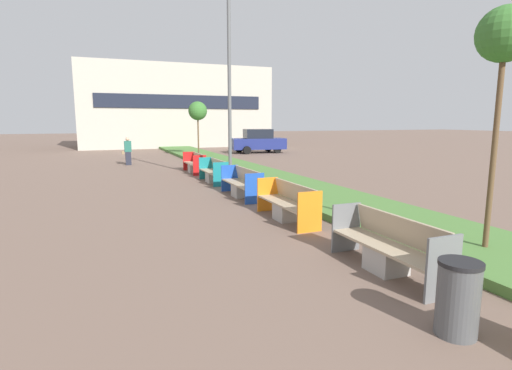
{
  "coord_description": "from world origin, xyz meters",
  "views": [
    {
      "loc": [
        -3.49,
        2.26,
        2.5
      ],
      "look_at": [
        0.9,
        13.19,
        0.6
      ],
      "focal_mm": 28.0,
      "sensor_mm": 36.0,
      "label": 1
    }
  ],
  "objects_px": {
    "litter_bin": "(458,298)",
    "sapling_tree_near": "(505,39)",
    "bench_red_frame": "(195,165)",
    "bench_teal_frame": "(214,173)",
    "sapling_tree_far": "(198,111)",
    "parked_car_distant": "(258,141)",
    "street_lamp_post": "(229,60)",
    "bench_blue_frame": "(242,186)",
    "pedestrian_walking": "(128,151)",
    "bench_grey_frame": "(388,250)",
    "bench_orange_frame": "(288,206)"
  },
  "relations": [
    {
      "from": "litter_bin",
      "to": "sapling_tree_near",
      "type": "height_order",
      "value": "sapling_tree_near"
    },
    {
      "from": "bench_red_frame",
      "to": "bench_teal_frame",
      "type": "bearing_deg",
      "value": -90.0
    },
    {
      "from": "bench_red_frame",
      "to": "sapling_tree_far",
      "type": "height_order",
      "value": "sapling_tree_far"
    },
    {
      "from": "litter_bin",
      "to": "sapling_tree_far",
      "type": "bearing_deg",
      "value": 83.34
    },
    {
      "from": "sapling_tree_near",
      "to": "parked_car_distant",
      "type": "height_order",
      "value": "sapling_tree_near"
    },
    {
      "from": "street_lamp_post",
      "to": "bench_teal_frame",
      "type": "bearing_deg",
      "value": 155.19
    },
    {
      "from": "litter_bin",
      "to": "bench_blue_frame",
      "type": "bearing_deg",
      "value": 86.17
    },
    {
      "from": "bench_blue_frame",
      "to": "pedestrian_walking",
      "type": "height_order",
      "value": "pedestrian_walking"
    },
    {
      "from": "pedestrian_walking",
      "to": "sapling_tree_near",
      "type": "bearing_deg",
      "value": -75.13
    },
    {
      "from": "sapling_tree_near",
      "to": "sapling_tree_far",
      "type": "relative_size",
      "value": 1.17
    },
    {
      "from": "litter_bin",
      "to": "pedestrian_walking",
      "type": "height_order",
      "value": "pedestrian_walking"
    },
    {
      "from": "bench_blue_frame",
      "to": "pedestrian_walking",
      "type": "relative_size",
      "value": 1.56
    },
    {
      "from": "bench_blue_frame",
      "to": "street_lamp_post",
      "type": "distance_m",
      "value": 5.46
    },
    {
      "from": "litter_bin",
      "to": "sapling_tree_near",
      "type": "distance_m",
      "value": 4.81
    },
    {
      "from": "bench_blue_frame",
      "to": "litter_bin",
      "type": "xyz_separation_m",
      "value": [
        -0.61,
        -9.08,
        0.08
      ]
    },
    {
      "from": "bench_grey_frame",
      "to": "bench_red_frame",
      "type": "relative_size",
      "value": 1.05
    },
    {
      "from": "sapling_tree_near",
      "to": "street_lamp_post",
      "type": "bearing_deg",
      "value": 98.81
    },
    {
      "from": "sapling_tree_near",
      "to": "sapling_tree_far",
      "type": "xyz_separation_m",
      "value": [
        0.0,
        22.25,
        -0.74
      ]
    },
    {
      "from": "sapling_tree_far",
      "to": "bench_red_frame",
      "type": "bearing_deg",
      "value": -104.93
    },
    {
      "from": "bench_red_frame",
      "to": "litter_bin",
      "type": "bearing_deg",
      "value": -92.19
    },
    {
      "from": "pedestrian_walking",
      "to": "street_lamp_post",
      "type": "bearing_deg",
      "value": -68.13
    },
    {
      "from": "bench_grey_frame",
      "to": "pedestrian_walking",
      "type": "xyz_separation_m",
      "value": [
        -2.76,
        18.66,
        0.42
      ]
    },
    {
      "from": "bench_blue_frame",
      "to": "bench_red_frame",
      "type": "distance_m",
      "value": 6.75
    },
    {
      "from": "parked_car_distant",
      "to": "bench_orange_frame",
      "type": "bearing_deg",
      "value": -102.37
    },
    {
      "from": "bench_grey_frame",
      "to": "litter_bin",
      "type": "distance_m",
      "value": 2.01
    },
    {
      "from": "bench_teal_frame",
      "to": "street_lamp_post",
      "type": "bearing_deg",
      "value": -24.81
    },
    {
      "from": "bench_orange_frame",
      "to": "sapling_tree_near",
      "type": "xyz_separation_m",
      "value": [
        2.21,
        -3.82,
        3.51
      ]
    },
    {
      "from": "parked_car_distant",
      "to": "litter_bin",
      "type": "bearing_deg",
      "value": -99.45
    },
    {
      "from": "pedestrian_walking",
      "to": "bench_grey_frame",
      "type": "bearing_deg",
      "value": -81.6
    },
    {
      "from": "bench_red_frame",
      "to": "sapling_tree_far",
      "type": "bearing_deg",
      "value": 75.07
    },
    {
      "from": "litter_bin",
      "to": "pedestrian_walking",
      "type": "bearing_deg",
      "value": 95.97
    },
    {
      "from": "bench_teal_frame",
      "to": "pedestrian_walking",
      "type": "relative_size",
      "value": 1.42
    },
    {
      "from": "bench_teal_frame",
      "to": "litter_bin",
      "type": "relative_size",
      "value": 2.47
    },
    {
      "from": "bench_red_frame",
      "to": "parked_car_distant",
      "type": "xyz_separation_m",
      "value": [
        7.41,
        10.08,
        0.54
      ]
    },
    {
      "from": "bench_orange_frame",
      "to": "bench_teal_frame",
      "type": "bearing_deg",
      "value": 90.02
    },
    {
      "from": "street_lamp_post",
      "to": "parked_car_distant",
      "type": "xyz_separation_m",
      "value": [
        6.8,
        13.72,
        -3.91
      ]
    },
    {
      "from": "bench_grey_frame",
      "to": "bench_blue_frame",
      "type": "xyz_separation_m",
      "value": [
        0.0,
        7.17,
        0.0
      ]
    },
    {
      "from": "sapling_tree_near",
      "to": "pedestrian_walking",
      "type": "distance_m",
      "value": 19.6
    },
    {
      "from": "street_lamp_post",
      "to": "sapling_tree_near",
      "type": "height_order",
      "value": "street_lamp_post"
    },
    {
      "from": "parked_car_distant",
      "to": "bench_grey_frame",
      "type": "bearing_deg",
      "value": -99.41
    },
    {
      "from": "bench_blue_frame",
      "to": "sapling_tree_near",
      "type": "height_order",
      "value": "sapling_tree_near"
    },
    {
      "from": "litter_bin",
      "to": "street_lamp_post",
      "type": "bearing_deg",
      "value": 84.3
    },
    {
      "from": "bench_red_frame",
      "to": "pedestrian_walking",
      "type": "height_order",
      "value": "pedestrian_walking"
    },
    {
      "from": "bench_blue_frame",
      "to": "sapling_tree_near",
      "type": "xyz_separation_m",
      "value": [
        2.21,
        -7.22,
        3.51
      ]
    },
    {
      "from": "bench_orange_frame",
      "to": "sapling_tree_far",
      "type": "distance_m",
      "value": 18.77
    },
    {
      "from": "litter_bin",
      "to": "pedestrian_walking",
      "type": "relative_size",
      "value": 0.57
    },
    {
      "from": "bench_blue_frame",
      "to": "bench_teal_frame",
      "type": "distance_m",
      "value": 3.39
    },
    {
      "from": "bench_red_frame",
      "to": "street_lamp_post",
      "type": "relative_size",
      "value": 0.26
    },
    {
      "from": "street_lamp_post",
      "to": "pedestrian_walking",
      "type": "bearing_deg",
      "value": 111.87
    },
    {
      "from": "bench_red_frame",
      "to": "sapling_tree_near",
      "type": "height_order",
      "value": "sapling_tree_near"
    }
  ]
}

